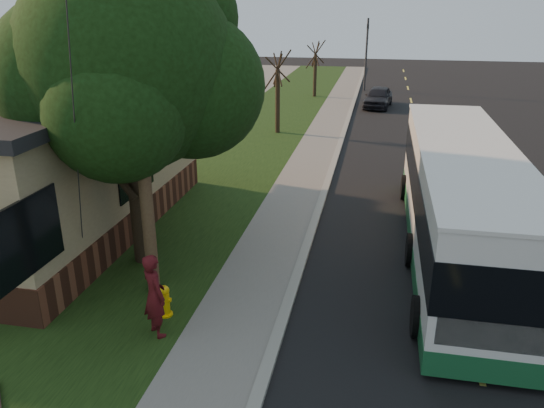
{
  "coord_description": "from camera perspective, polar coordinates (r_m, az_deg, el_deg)",
  "views": [
    {
      "loc": [
        1.75,
        -9.52,
        6.62
      ],
      "look_at": [
        -0.9,
        3.63,
        1.5
      ],
      "focal_mm": 35.0,
      "sensor_mm": 36.0,
      "label": 1
    }
  ],
  "objects": [
    {
      "name": "bare_tree_far",
      "position": [
        40.08,
        4.67,
        14.2
      ],
      "size": [
        1.38,
        1.21,
        4.03
      ],
      "color": "black",
      "rests_on": "grass_verge"
    },
    {
      "name": "ground",
      "position": [
        11.73,
        0.85,
        -13.48
      ],
      "size": [
        120.0,
        120.0,
        0.0
      ],
      "primitive_type": "plane",
      "color": "black",
      "rests_on": "ground"
    },
    {
      "name": "bare_tree_near",
      "position": [
        28.37,
        0.61,
        11.82
      ],
      "size": [
        1.38,
        1.21,
        4.31
      ],
      "color": "black",
      "rests_on": "grass_verge"
    },
    {
      "name": "curb",
      "position": [
        20.67,
        5.96,
        2.26
      ],
      "size": [
        0.25,
        80.0,
        0.12
      ],
      "primitive_type": "cube",
      "color": "gray",
      "rests_on": "ground"
    },
    {
      "name": "transit_bus",
      "position": [
        15.2,
        19.55,
        0.66
      ],
      "size": [
        2.68,
        11.62,
        3.14
      ],
      "color": "silver",
      "rests_on": "ground"
    },
    {
      "name": "utility_pole",
      "position": [
        11.84,
        -14.3,
        10.58
      ],
      "size": [
        2.86,
        3.21,
        9.07
      ],
      "color": "#473321",
      "rests_on": "ground"
    },
    {
      "name": "distant_car",
      "position": [
        36.85,
        11.36,
        11.21
      ],
      "size": [
        2.09,
        4.18,
        1.37
      ],
      "primitive_type": "imported",
      "rotation": [
        0.0,
        0.0,
        -0.12
      ],
      "color": "black",
      "rests_on": "ground"
    },
    {
      "name": "grass_verge",
      "position": [
        21.53,
        -6.05,
        2.95
      ],
      "size": [
        5.0,
        80.0,
        0.07
      ],
      "primitive_type": "cube",
      "color": "black",
      "rests_on": "ground"
    },
    {
      "name": "skateboarder",
      "position": [
        11.3,
        -12.54,
        -9.55
      ],
      "size": [
        0.79,
        0.77,
        1.84
      ],
      "primitive_type": "imported",
      "rotation": [
        0.0,
        0.0,
        2.42
      ],
      "color": "#460E12",
      "rests_on": "grass_verge"
    },
    {
      "name": "dumpster",
      "position": [
        17.59,
        -24.0,
        -0.47
      ],
      "size": [
        1.67,
        1.35,
        1.43
      ],
      "color": "#13311B",
      "rests_on": "building_lot"
    },
    {
      "name": "sidewalk",
      "position": [
        20.79,
        3.22,
        2.39
      ],
      "size": [
        2.0,
        80.0,
        0.08
      ],
      "primitive_type": "cube",
      "color": "slate",
      "rests_on": "ground"
    },
    {
      "name": "leafy_tree",
      "position": [
        13.61,
        -14.9,
        14.08
      ],
      "size": [
        6.3,
        6.0,
        7.8
      ],
      "color": "black",
      "rests_on": "grass_verge"
    },
    {
      "name": "fire_hydrant",
      "position": [
        12.16,
        -11.47,
        -10.17
      ],
      "size": [
        0.32,
        0.32,
        0.74
      ],
      "color": "yellow",
      "rests_on": "grass_verge"
    },
    {
      "name": "road",
      "position": [
        20.74,
        17.02,
        1.33
      ],
      "size": [
        8.0,
        80.0,
        0.01
      ],
      "primitive_type": "cube",
      "color": "black",
      "rests_on": "ground"
    },
    {
      "name": "traffic_signal",
      "position": [
        43.68,
        10.13,
        16.04
      ],
      "size": [
        0.18,
        0.22,
        5.5
      ],
      "color": "#2D2D30",
      "rests_on": "ground"
    }
  ]
}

